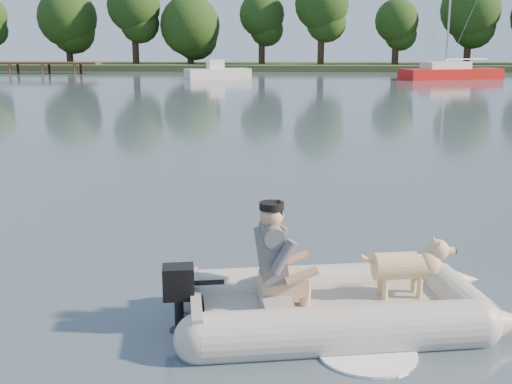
# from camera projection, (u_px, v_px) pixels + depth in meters

# --- Properties ---
(water) EXTENTS (160.00, 160.00, 0.00)m
(water) POSITION_uv_depth(u_px,v_px,m) (247.00, 299.00, 7.67)
(water) COLOR slate
(water) RESTS_ON ground
(shore_bank) EXTENTS (160.00, 12.00, 0.70)m
(shore_bank) POSITION_uv_depth(u_px,v_px,m) (285.00, 67.00, 67.86)
(shore_bank) COLOR #47512D
(shore_bank) RESTS_ON water
(dock) EXTENTS (18.00, 2.00, 1.04)m
(dock) POSITION_uv_depth(u_px,v_px,m) (3.00, 68.00, 59.36)
(dock) COLOR #4C331E
(dock) RESTS_ON water
(treeline) EXTENTS (90.50, 7.35, 9.27)m
(treeline) POSITION_uv_depth(u_px,v_px,m) (362.00, 17.00, 65.38)
(treeline) COLOR #332316
(treeline) RESTS_ON shore_bank
(dinghy) EXTENTS (5.42, 4.21, 1.46)m
(dinghy) POSITION_uv_depth(u_px,v_px,m) (342.00, 268.00, 6.93)
(dinghy) COLOR #A4A59F
(dinghy) RESTS_ON water
(man) EXTENTS (0.87, 0.78, 1.14)m
(man) POSITION_uv_depth(u_px,v_px,m) (273.00, 252.00, 6.85)
(man) COLOR #5C5B60
(man) RESTS_ON dinghy
(dog) EXTENTS (1.03, 0.51, 0.66)m
(dog) POSITION_uv_depth(u_px,v_px,m) (400.00, 270.00, 7.08)
(dog) COLOR tan
(dog) RESTS_ON dinghy
(outboard_motor) EXTENTS (0.48, 0.38, 0.83)m
(outboard_motor) POSITION_uv_depth(u_px,v_px,m) (179.00, 301.00, 6.79)
(outboard_motor) COLOR black
(outboard_motor) RESTS_ON dinghy
(motorboat) EXTENTS (5.61, 3.97, 2.22)m
(motorboat) POSITION_uv_depth(u_px,v_px,m) (218.00, 66.00, 50.89)
(motorboat) COLOR white
(motorboat) RESTS_ON water
(sailboat) EXTENTS (8.49, 5.07, 11.20)m
(sailboat) POSITION_uv_depth(u_px,v_px,m) (450.00, 73.00, 50.74)
(sailboat) COLOR red
(sailboat) RESTS_ON water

